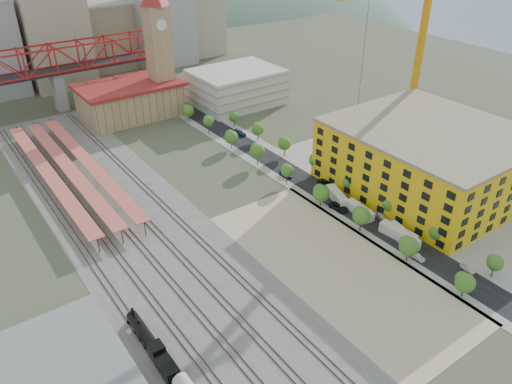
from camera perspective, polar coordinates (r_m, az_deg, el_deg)
ground at (r=140.11m, az=1.44°, el=-1.11°), size 400.00×400.00×0.00m
ballast_strip at (r=139.10m, az=-14.98°, el=-2.52°), size 36.00×165.00×0.06m
dirt_lot at (r=118.69m, az=9.12°, el=-8.20°), size 28.00×67.00×0.06m
street_asphalt at (r=158.94m, az=2.82°, el=2.99°), size 12.00×170.00×0.06m
sidewalk_west at (r=155.96m, az=1.23°, el=2.44°), size 3.00×170.00×0.04m
sidewalk_east at (r=162.06m, az=4.35°, el=3.51°), size 3.00×170.00×0.04m
construction_pad at (r=157.35m, az=19.21°, el=0.87°), size 50.00×90.00×0.06m
rail_tracks at (r=138.58m, az=-15.67°, el=-2.71°), size 26.56×160.00×0.18m
platform_canopies at (r=159.30m, az=-20.61°, el=2.60°), size 16.00×80.00×4.12m
station_hall at (r=200.66m, az=-14.15°, el=10.20°), size 38.00×24.00×13.10m
clock_tower at (r=197.50m, az=-11.15°, el=16.93°), size 12.00×12.00×52.00m
parking_garage at (r=208.11m, az=-2.24°, el=11.93°), size 34.00×26.00×14.00m
truss_bridge at (r=212.49m, az=-22.16°, el=13.51°), size 94.00×9.60×25.60m
construction_building at (r=150.90m, az=19.12°, el=3.63°), size 44.60×50.60×18.80m
warehouse at (r=96.49m, az=-21.09°, el=-19.74°), size 22.00×32.00×5.00m
street_trees at (r=152.22m, az=5.14°, el=1.55°), size 15.40×124.40×8.00m
skyline at (r=255.25m, az=-17.54°, el=17.83°), size 133.00×46.00×60.00m
distant_hills at (r=403.93m, az=-16.08°, el=7.13°), size 647.00×264.00×227.00m
locomotive at (r=99.50m, az=-12.01°, el=-16.51°), size 2.55×19.66×4.91m
tower_crane at (r=171.07m, az=17.83°, el=16.93°), size 56.35×6.64×60.21m
site_trailer_a at (r=129.17m, az=16.44°, el=-4.85°), size 4.55×10.51×2.79m
site_trailer_b at (r=129.92m, az=15.93°, el=-4.56°), size 3.61×10.07×2.70m
site_trailer_c at (r=136.76m, az=11.76°, el=-2.06°), size 3.26×9.54×2.56m
site_trailer_d at (r=141.74m, az=9.24°, el=-0.50°), size 5.58×10.17×2.70m
car_0 at (r=124.81m, az=17.61°, el=-6.87°), size 1.87×4.05×1.34m
car_1 at (r=124.45m, az=17.91°, el=-7.06°), size 1.65×4.06×1.31m
car_2 at (r=137.94m, az=9.41°, el=-1.74°), size 3.04×5.81×1.56m
car_3 at (r=152.62m, az=3.41°, el=2.00°), size 2.16×4.75×1.35m
car_4 at (r=124.94m, az=23.04°, el=-8.04°), size 1.93×4.02×1.33m
car_5 at (r=136.46m, az=14.06°, el=-2.75°), size 2.04×4.29×1.36m
car_6 at (r=148.70m, az=7.95°, el=0.95°), size 3.10×5.78×1.54m
car_7 at (r=180.18m, az=-1.83°, el=6.75°), size 2.73×5.49×1.53m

